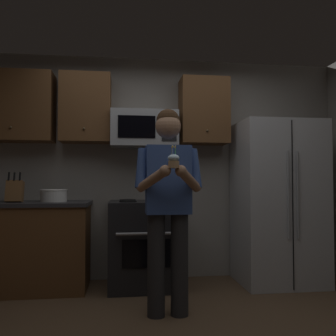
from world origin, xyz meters
TOP-DOWN VIEW (x-y plane):
  - wall_back at (0.00, 1.75)m, footprint 4.40×0.10m
  - oven_range at (-0.15, 1.36)m, footprint 0.76×0.70m
  - microwave at (-0.15, 1.48)m, footprint 0.74×0.41m
  - refrigerator at (1.35, 1.32)m, footprint 0.90×0.75m
  - cabinet_row_upper at (-0.72, 1.53)m, footprint 2.78×0.36m
  - counter_left at (-1.45, 1.38)m, footprint 1.44×0.66m
  - knife_block at (-1.49, 1.33)m, footprint 0.16×0.15m
  - bowl_large_white at (-1.11, 1.38)m, footprint 0.28×0.28m
  - person at (-0.00, 0.48)m, footprint 0.60×0.48m
  - cupcake at (-0.00, 0.15)m, footprint 0.09×0.09m

SIDE VIEW (x-z plane):
  - oven_range at x=-0.15m, z-range 0.00..0.93m
  - counter_left at x=-1.45m, z-range 0.00..0.92m
  - refrigerator at x=1.35m, z-range 0.00..1.80m
  - bowl_large_white at x=-1.11m, z-range 0.92..1.05m
  - person at x=0.00m, z-range 0.11..1.88m
  - knife_block at x=-1.49m, z-range 0.87..1.19m
  - cupcake at x=0.00m, z-range 1.21..1.38m
  - wall_back at x=0.00m, z-range 0.00..2.60m
  - microwave at x=-0.15m, z-range 1.52..1.92m
  - cabinet_row_upper at x=-0.72m, z-range 1.57..2.33m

